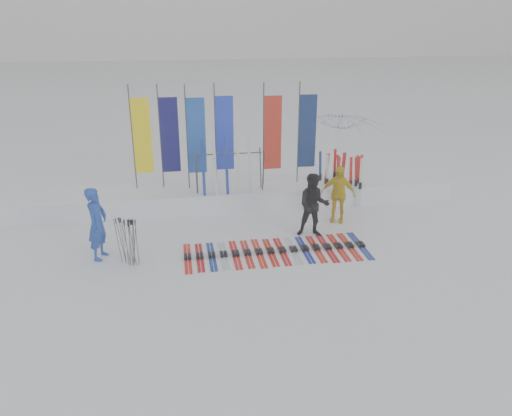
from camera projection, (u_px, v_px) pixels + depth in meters
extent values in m
plane|color=white|center=(259.00, 272.00, 11.80)|extent=(120.00, 120.00, 0.00)
cube|color=white|center=(235.00, 195.00, 15.92)|extent=(14.00, 1.60, 0.60)
imported|color=#1C3FA4|center=(97.00, 224.00, 12.16)|extent=(0.62, 0.77, 1.84)
imported|color=black|center=(314.00, 205.00, 13.44)|extent=(0.98, 0.83, 1.77)
imported|color=#DCBA0E|center=(338.00, 194.00, 14.42)|extent=(1.07, 0.77, 1.68)
imported|color=white|center=(339.00, 149.00, 17.30)|extent=(3.63, 3.67, 2.63)
cube|color=red|center=(188.00, 257.00, 12.43)|extent=(0.17, 1.66, 0.07)
cube|color=#B30E0F|center=(200.00, 256.00, 12.48)|extent=(0.17, 1.58, 0.07)
cube|color=navy|center=(212.00, 256.00, 12.52)|extent=(0.17, 1.61, 0.07)
cube|color=#B7BABF|center=(224.00, 255.00, 12.57)|extent=(0.17, 1.57, 0.07)
cube|color=red|center=(235.00, 254.00, 12.61)|extent=(0.17, 1.63, 0.07)
cube|color=#B7190E|center=(247.00, 253.00, 12.66)|extent=(0.17, 1.60, 0.07)
cube|color=red|center=(259.00, 252.00, 12.71)|extent=(0.17, 1.68, 0.07)
cube|color=#B71C0E|center=(270.00, 251.00, 12.75)|extent=(0.17, 1.59, 0.07)
cube|color=#B80F0E|center=(282.00, 250.00, 12.80)|extent=(0.17, 1.61, 0.07)
cube|color=silver|center=(293.00, 250.00, 12.84)|extent=(0.17, 1.62, 0.07)
cube|color=navy|center=(305.00, 249.00, 12.89)|extent=(0.17, 1.57, 0.07)
cube|color=red|center=(316.00, 248.00, 12.93)|extent=(0.17, 1.59, 0.07)
cube|color=#B10E14|center=(327.00, 247.00, 12.98)|extent=(0.17, 1.66, 0.07)
cube|color=red|center=(338.00, 246.00, 13.02)|extent=(0.17, 1.64, 0.07)
cube|color=red|center=(349.00, 245.00, 13.07)|extent=(0.17, 1.68, 0.07)
cube|color=navy|center=(360.00, 245.00, 13.11)|extent=(0.17, 1.68, 0.07)
cylinder|color=#595B60|center=(130.00, 242.00, 11.97)|extent=(0.08, 0.08, 1.18)
cylinder|color=#595B60|center=(121.00, 241.00, 11.94)|extent=(0.15, 0.09, 1.25)
cylinder|color=#595B60|center=(134.00, 242.00, 11.99)|extent=(0.08, 0.15, 1.17)
cylinder|color=#595B60|center=(132.00, 242.00, 11.94)|extent=(0.12, 0.14, 1.18)
cylinder|color=#595B60|center=(126.00, 243.00, 11.90)|extent=(0.14, 0.04, 1.18)
cylinder|color=#595B60|center=(126.00, 243.00, 11.87)|extent=(0.03, 0.09, 1.23)
cylinder|color=#595B60|center=(133.00, 241.00, 12.07)|extent=(0.09, 0.12, 1.14)
cylinder|color=#595B60|center=(137.00, 242.00, 11.94)|extent=(0.03, 0.02, 1.18)
cylinder|color=#595B60|center=(123.00, 240.00, 12.07)|extent=(0.08, 0.06, 1.20)
cylinder|color=#595B60|center=(135.00, 242.00, 11.91)|extent=(0.16, 0.03, 1.20)
cylinder|color=#595B60|center=(118.00, 241.00, 11.97)|extent=(0.10, 0.12, 1.21)
cylinder|color=#595B60|center=(130.00, 244.00, 11.90)|extent=(0.06, 0.05, 1.15)
cylinder|color=#383A3F|center=(133.00, 138.00, 15.06)|extent=(0.04, 0.04, 3.20)
cube|color=#FFE70D|center=(142.00, 136.00, 15.09)|extent=(0.55, 0.03, 2.30)
cylinder|color=#383A3F|center=(160.00, 137.00, 15.16)|extent=(0.04, 0.04, 3.20)
cube|color=#0C0B51|center=(170.00, 135.00, 15.19)|extent=(0.55, 0.03, 2.30)
cylinder|color=#383A3F|center=(187.00, 138.00, 15.08)|extent=(0.04, 0.04, 3.20)
cube|color=#1749AE|center=(197.00, 136.00, 15.10)|extent=(0.55, 0.03, 2.30)
cylinder|color=#383A3F|center=(215.00, 135.00, 15.40)|extent=(0.04, 0.04, 3.20)
cube|color=#1B33CF|center=(225.00, 133.00, 15.42)|extent=(0.55, 0.03, 2.30)
cylinder|color=#383A3F|center=(264.00, 135.00, 15.45)|extent=(0.04, 0.04, 3.20)
cube|color=red|center=(273.00, 133.00, 15.48)|extent=(0.55, 0.03, 2.30)
cylinder|color=#383A3F|center=(298.00, 133.00, 15.66)|extent=(0.04, 0.04, 3.20)
cube|color=navy|center=(307.00, 131.00, 15.69)|extent=(0.55, 0.03, 2.30)
cylinder|color=#383A3F|center=(197.00, 175.00, 14.80)|extent=(0.04, 0.30, 1.23)
cylinder|color=#383A3F|center=(196.00, 171.00, 15.26)|extent=(0.04, 0.30, 1.23)
cylinder|color=#383A3F|center=(263.00, 172.00, 15.11)|extent=(0.04, 0.30, 1.23)
cylinder|color=#383A3F|center=(260.00, 168.00, 15.57)|extent=(0.04, 0.30, 1.23)
cylinder|color=#383A3F|center=(229.00, 154.00, 14.98)|extent=(2.00, 0.04, 0.04)
cube|color=red|center=(356.00, 181.00, 15.76)|extent=(0.09, 0.04, 1.55)
cube|color=red|center=(334.00, 173.00, 16.39)|extent=(0.09, 0.02, 1.64)
cube|color=red|center=(337.00, 184.00, 15.27)|extent=(0.09, 0.04, 1.69)
cube|color=silver|center=(327.00, 179.00, 15.85)|extent=(0.09, 0.03, 1.58)
cube|color=red|center=(342.00, 176.00, 16.26)|extent=(0.09, 0.04, 1.56)
cube|color=red|center=(342.00, 177.00, 16.10)|extent=(0.09, 0.04, 1.58)
cube|color=navy|center=(320.00, 175.00, 16.29)|extent=(0.09, 0.04, 1.59)
cube|color=red|center=(360.00, 178.00, 16.14)|extent=(0.09, 0.04, 1.51)
cube|color=red|center=(357.00, 179.00, 16.04)|extent=(0.09, 0.04, 1.52)
cube|color=red|center=(351.00, 181.00, 15.64)|extent=(0.09, 0.02, 1.60)
cube|color=red|center=(358.00, 179.00, 16.10)|extent=(0.09, 0.04, 1.47)
cube|color=red|center=(326.00, 178.00, 15.98)|extent=(0.09, 0.03, 1.59)
cube|color=red|center=(339.00, 178.00, 16.09)|extent=(0.09, 0.03, 1.52)
cube|color=silver|center=(360.00, 183.00, 15.45)|extent=(0.09, 0.03, 1.60)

